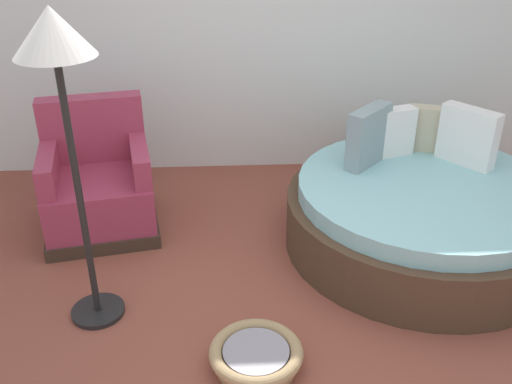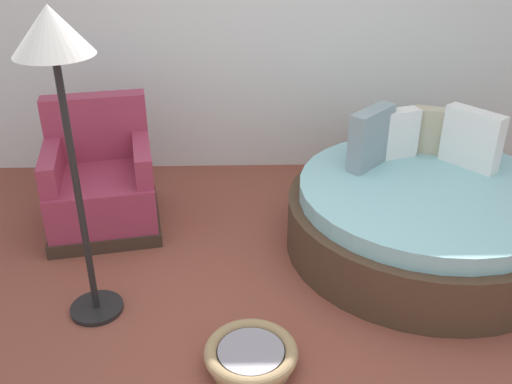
% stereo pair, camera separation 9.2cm
% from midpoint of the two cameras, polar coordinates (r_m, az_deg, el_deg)
% --- Properties ---
extents(ground_plane, '(8.00, 8.00, 0.02)m').
position_cam_midpoint_polar(ground_plane, '(3.48, 1.71, -13.52)').
color(ground_plane, brown).
extents(back_wall, '(8.00, 0.12, 2.83)m').
position_cam_midpoint_polar(back_wall, '(4.99, -0.29, 17.85)').
color(back_wall, silver).
rests_on(back_wall, ground_plane).
extents(round_daybed, '(1.92, 1.92, 0.93)m').
position_cam_midpoint_polar(round_daybed, '(4.22, 15.54, -1.92)').
color(round_daybed, '#473323').
rests_on(round_daybed, ground_plane).
extents(red_armchair, '(0.93, 0.93, 0.94)m').
position_cam_midpoint_polar(red_armchair, '(4.44, -15.94, 0.58)').
color(red_armchair, '#38281E').
rests_on(red_armchair, ground_plane).
extents(pet_basket, '(0.51, 0.51, 0.13)m').
position_cam_midpoint_polar(pet_basket, '(3.21, -0.85, -15.96)').
color(pet_basket, '#9E7F56').
rests_on(pet_basket, ground_plane).
extents(floor_lamp, '(0.40, 0.40, 1.82)m').
position_cam_midpoint_polar(floor_lamp, '(3.02, -19.94, 11.67)').
color(floor_lamp, black).
rests_on(floor_lamp, ground_plane).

